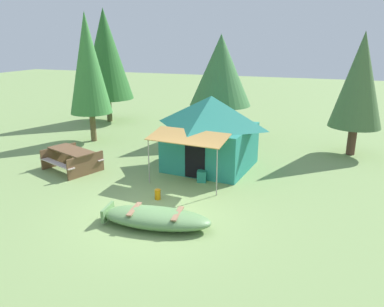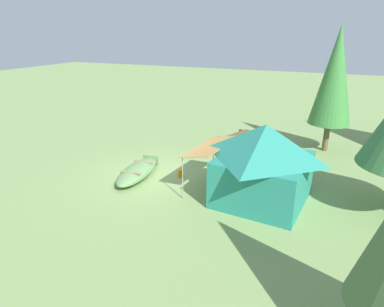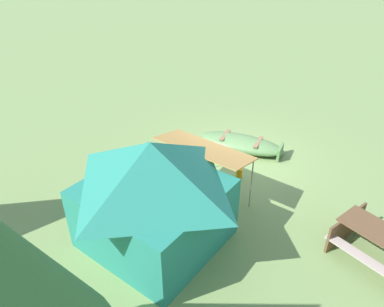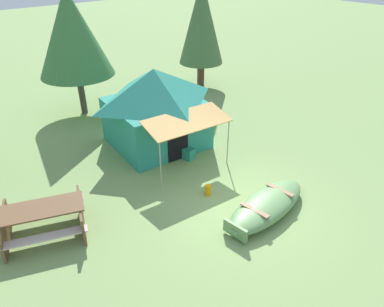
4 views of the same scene
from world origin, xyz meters
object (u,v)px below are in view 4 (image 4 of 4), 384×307
object	(u,v)px
picnic_table	(43,218)
beached_rowboat	(267,205)
canvas_cabin_tent	(156,107)
fuel_can	(208,190)
cooler_box	(186,153)
pine_tree_back_right	(201,22)
pine_tree_far_center	(72,33)

from	to	relation	value
picnic_table	beached_rowboat	bearing A→B (deg)	-31.36
canvas_cabin_tent	fuel_can	xyz separation A→B (m)	(-0.63, -3.45, -1.27)
canvas_cabin_tent	picnic_table	world-z (taller)	canvas_cabin_tent
picnic_table	fuel_can	world-z (taller)	picnic_table
cooler_box	pine_tree_back_right	distance (m)	7.70
pine_tree_back_right	canvas_cabin_tent	bearing A→B (deg)	-144.98
pine_tree_back_right	pine_tree_far_center	xyz separation A→B (m)	(-6.00, 0.62, 0.19)
picnic_table	canvas_cabin_tent	bearing A→B (deg)	23.67
fuel_can	picnic_table	bearing A→B (deg)	161.96
cooler_box	pine_tree_far_center	xyz separation A→B (m)	(-1.01, 5.71, 3.10)
pine_tree_back_right	cooler_box	bearing A→B (deg)	-134.44
fuel_can	pine_tree_back_right	xyz separation A→B (m)	(5.78, 7.06, 2.95)
pine_tree_back_right	fuel_can	bearing A→B (deg)	-129.32
pine_tree_back_right	pine_tree_far_center	world-z (taller)	pine_tree_back_right
canvas_cabin_tent	pine_tree_far_center	distance (m)	4.70
beached_rowboat	cooler_box	xyz separation A→B (m)	(0.12, 3.56, -0.05)
cooler_box	pine_tree_far_center	distance (m)	6.58
pine_tree_back_right	pine_tree_far_center	bearing A→B (deg)	174.10
picnic_table	pine_tree_back_right	xyz separation A→B (m)	(9.93, 5.71, 2.61)
beached_rowboat	picnic_table	distance (m)	5.66
cooler_box	pine_tree_back_right	bearing A→B (deg)	45.56
canvas_cabin_tent	pine_tree_back_right	bearing A→B (deg)	35.02
cooler_box	pine_tree_far_center	size ratio (longest dim) A/B	0.11
picnic_table	fuel_can	distance (m)	4.38
beached_rowboat	fuel_can	bearing A→B (deg)	112.95
fuel_can	pine_tree_far_center	size ratio (longest dim) A/B	0.06
picnic_table	pine_tree_back_right	world-z (taller)	pine_tree_back_right
beached_rowboat	picnic_table	bearing A→B (deg)	148.64
picnic_table	pine_tree_far_center	distance (m)	7.96
cooler_box	fuel_can	distance (m)	2.12
pine_tree_far_center	cooler_box	bearing A→B (deg)	-80.01
cooler_box	fuel_can	world-z (taller)	cooler_box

